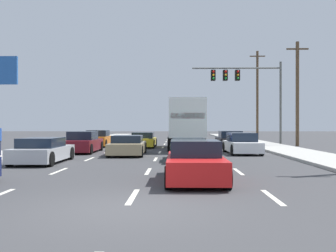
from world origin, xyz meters
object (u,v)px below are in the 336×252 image
Objects in this scene: car_white at (242,144)px; car_black at (230,140)px; car_green at (188,150)px; car_tan at (128,146)px; utility_pole_far at (257,94)px; car_orange at (98,139)px; car_silver at (43,151)px; traffic_signal_mast at (241,81)px; car_red at (195,163)px; box_truck at (186,122)px; car_maroon at (83,143)px; car_yellow at (144,140)px; utility_pole_mid at (297,92)px.

car_black is at bearing 88.00° from car_white.
car_white is (3.45, 4.53, 0.06)m from car_green.
car_tan is 26.05m from utility_pole_far.
car_black reaches higher than car_white.
car_orange is 0.98× the size of car_silver.
car_black is at bearing 50.54° from car_silver.
car_orange is 1.06× the size of car_green.
car_red is at bearing -103.29° from traffic_signal_mast.
car_black is 0.53× the size of traffic_signal_mast.
car_red is (3.42, -9.99, 0.04)m from car_tan.
car_green is at bearing -90.65° from box_truck.
car_maroon is 1.11× the size of car_green.
car_maroon reaches higher than car_tan.
car_black is 1.01× the size of car_white.
utility_pole_far is (15.84, 13.91, 4.75)m from car_orange.
car_silver is at bearing -168.79° from car_green.
car_red is (3.17, -17.62, 0.02)m from car_yellow.
car_white reaches higher than car_tan.
traffic_signal_mast is at bearing 76.71° from car_red.
car_maroon is 3.68m from car_tan.
box_truck is 2.07× the size of car_red.
car_red is (-0.08, -15.22, -1.43)m from box_truck.
car_green is at bearing -109.20° from utility_pole_far.
traffic_signal_mast is (8.43, 4.68, 5.14)m from car_yellow.
traffic_signal_mast is at bearing -109.87° from utility_pole_far.
car_yellow is 1.05× the size of car_green.
car_yellow is at bearing -150.97° from traffic_signal_mast.
car_black is 0.50× the size of utility_pole_mid.
car_orange is at bearing 177.76° from car_black.
car_maroon is at bearing 176.10° from car_white.
car_maroon reaches higher than car_white.
utility_pole_mid is 0.83× the size of utility_pole_far.
car_tan is at bearing -125.20° from traffic_signal_mast.
car_silver is (0.15, -13.10, -0.04)m from car_orange.
car_white is 10.75m from utility_pole_mid.
car_orange is 0.99× the size of car_black.
utility_pole_mid reaches higher than car_black.
car_green is (6.75, 1.34, -0.03)m from car_silver.
car_black is at bearing 38.59° from box_truck.
car_tan is at bearing 108.90° from car_red.
utility_pole_far is at bearing 75.45° from car_white.
car_tan is 6.46m from box_truck.
car_maroon is 11.90m from car_black.
box_truck is (7.00, -3.28, 1.40)m from car_orange.
car_yellow is 13.27m from utility_pole_mid.
utility_pole_mid is (9.32, 4.13, 2.45)m from box_truck.
utility_pole_mid is (5.73, 1.26, 3.87)m from car_black.
utility_pole_mid reaches higher than car_maroon.
car_yellow reaches higher than car_tan.
box_truck is at bearing 56.23° from car_tan.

